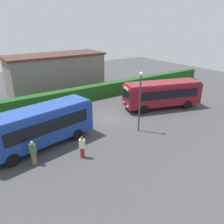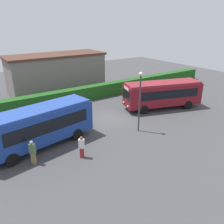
{
  "view_description": "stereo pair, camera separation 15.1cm",
  "coord_description": "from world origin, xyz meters",
  "px_view_note": "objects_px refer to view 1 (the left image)",
  "views": [
    {
      "loc": [
        -12.67,
        -18.42,
        9.58
      ],
      "look_at": [
        -0.71,
        -1.16,
        1.24
      ],
      "focal_mm": 36.93,
      "sensor_mm": 36.0,
      "label": 1
    },
    {
      "loc": [
        -12.55,
        -18.51,
        9.58
      ],
      "look_at": [
        -0.71,
        -1.16,
        1.24
      ],
      "focal_mm": 36.93,
      "sensor_mm": 36.0,
      "label": 2
    }
  ],
  "objects_px": {
    "bus_maroon": "(162,93)",
    "traffic_cone": "(166,86)",
    "person_center": "(82,147)",
    "bus_blue": "(39,125)",
    "lamppost": "(140,95)",
    "person_left": "(33,152)",
    "person_right": "(150,90)"
  },
  "relations": [
    {
      "from": "bus_blue",
      "to": "traffic_cone",
      "type": "distance_m",
      "value": 22.39
    },
    {
      "from": "lamppost",
      "to": "traffic_cone",
      "type": "bearing_deg",
      "value": 33.87
    },
    {
      "from": "person_left",
      "to": "lamppost",
      "type": "relative_size",
      "value": 0.33
    },
    {
      "from": "bus_blue",
      "to": "lamppost",
      "type": "height_order",
      "value": "lamppost"
    },
    {
      "from": "lamppost",
      "to": "person_center",
      "type": "bearing_deg",
      "value": -170.54
    },
    {
      "from": "bus_blue",
      "to": "lamppost",
      "type": "bearing_deg",
      "value": 154.71
    },
    {
      "from": "person_left",
      "to": "traffic_cone",
      "type": "bearing_deg",
      "value": -19.24
    },
    {
      "from": "bus_blue",
      "to": "traffic_cone",
      "type": "height_order",
      "value": "bus_blue"
    },
    {
      "from": "bus_maroon",
      "to": "lamppost",
      "type": "xyz_separation_m",
      "value": [
        -6.19,
        -3.12,
        1.67
      ]
    },
    {
      "from": "person_center",
      "to": "traffic_cone",
      "type": "height_order",
      "value": "person_center"
    },
    {
      "from": "person_center",
      "to": "traffic_cone",
      "type": "xyz_separation_m",
      "value": [
        19.39,
        9.77,
        -0.62
      ]
    },
    {
      "from": "bus_maroon",
      "to": "person_center",
      "type": "bearing_deg",
      "value": 36.36
    },
    {
      "from": "bus_blue",
      "to": "person_left",
      "type": "bearing_deg",
      "value": 51.02
    },
    {
      "from": "traffic_cone",
      "to": "lamppost",
      "type": "bearing_deg",
      "value": -146.13
    },
    {
      "from": "bus_maroon",
      "to": "person_right",
      "type": "relative_size",
      "value": 5.4
    },
    {
      "from": "lamppost",
      "to": "person_left",
      "type": "bearing_deg",
      "value": 179.14
    },
    {
      "from": "person_left",
      "to": "person_center",
      "type": "distance_m",
      "value": 3.46
    },
    {
      "from": "person_right",
      "to": "lamppost",
      "type": "relative_size",
      "value": 0.31
    },
    {
      "from": "person_center",
      "to": "lamppost",
      "type": "xyz_separation_m",
      "value": [
        6.43,
        1.07,
        2.54
      ]
    },
    {
      "from": "person_center",
      "to": "traffic_cone",
      "type": "bearing_deg",
      "value": -24.89
    },
    {
      "from": "traffic_cone",
      "to": "lamppost",
      "type": "relative_size",
      "value": 0.11
    },
    {
      "from": "bus_blue",
      "to": "traffic_cone",
      "type": "xyz_separation_m",
      "value": [
        21.41,
        6.36,
        -1.58
      ]
    },
    {
      "from": "person_center",
      "to": "person_left",
      "type": "bearing_deg",
      "value": 107.76
    },
    {
      "from": "bus_maroon",
      "to": "person_center",
      "type": "height_order",
      "value": "bus_maroon"
    },
    {
      "from": "person_right",
      "to": "traffic_cone",
      "type": "height_order",
      "value": "person_right"
    },
    {
      "from": "bus_blue",
      "to": "lamppost",
      "type": "xyz_separation_m",
      "value": [
        8.45,
        -2.33,
        1.59
      ]
    },
    {
      "from": "bus_maroon",
      "to": "lamppost",
      "type": "relative_size",
      "value": 1.66
    },
    {
      "from": "person_center",
      "to": "lamppost",
      "type": "relative_size",
      "value": 0.32
    },
    {
      "from": "bus_blue",
      "to": "person_center",
      "type": "bearing_deg",
      "value": 110.77
    },
    {
      "from": "person_center",
      "to": "bus_blue",
      "type": "bearing_deg",
      "value": 69.0
    },
    {
      "from": "bus_maroon",
      "to": "traffic_cone",
      "type": "xyz_separation_m",
      "value": [
        6.76,
        5.58,
        -1.5
      ]
    },
    {
      "from": "bus_maroon",
      "to": "person_center",
      "type": "relative_size",
      "value": 5.28
    }
  ]
}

